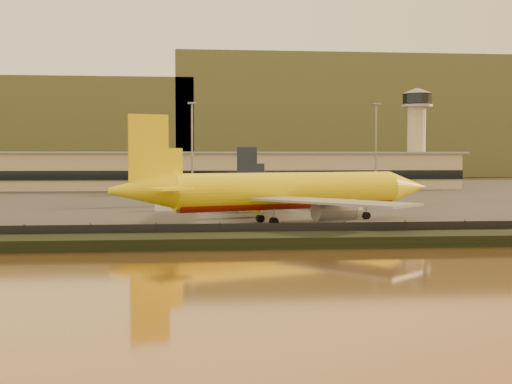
{
  "coord_description": "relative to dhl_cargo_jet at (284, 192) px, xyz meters",
  "views": [
    {
      "loc": [
        -8.97,
        -93.49,
        10.59
      ],
      "look_at": [
        0.91,
        12.0,
        5.04
      ],
      "focal_mm": 45.0,
      "sensor_mm": 36.0,
      "label": 1
    }
  ],
  "objects": [
    {
      "name": "white_narrowbody_jet",
      "position": [
        14.81,
        41.57,
        -1.14
      ],
      "size": [
        44.33,
        42.15,
        13.03
      ],
      "rotation": [
        0.0,
        0.0,
        -0.31
      ],
      "color": "white",
      "rests_on": "tarmac"
    },
    {
      "name": "embankment",
      "position": [
        -5.09,
        -25.63,
        -4.53
      ],
      "size": [
        320.0,
        7.0,
        1.4
      ],
      "primitive_type": "cube",
      "color": "black",
      "rests_on": "ground"
    },
    {
      "name": "perimeter_fence",
      "position": [
        -5.09,
        -21.63,
        -3.93
      ],
      "size": [
        300.0,
        0.05,
        2.2
      ],
      "primitive_type": "cube",
      "color": "black",
      "rests_on": "tarmac"
    },
    {
      "name": "gse_vehicle_white",
      "position": [
        -20.18,
        25.89,
        -4.14
      ],
      "size": [
        4.27,
        2.88,
        1.76
      ],
      "primitive_type": "cube",
      "rotation": [
        0.0,
        0.0,
        0.31
      ],
      "color": "white",
      "rests_on": "tarmac"
    },
    {
      "name": "terminal_building",
      "position": [
        -19.61,
        116.92,
        1.02
      ],
      "size": [
        202.0,
        25.0,
        12.6
      ],
      "color": "tan",
      "rests_on": "tarmac"
    },
    {
      "name": "tarmac",
      "position": [
        -5.09,
        86.37,
        -5.13
      ],
      "size": [
        320.0,
        220.0,
        0.2
      ],
      "primitive_type": "cube",
      "color": "#2D2D2D",
      "rests_on": "ground"
    },
    {
      "name": "dhl_cargo_jet",
      "position": [
        0.0,
        0.0,
        0.0
      ],
      "size": [
        54.87,
        52.2,
        16.83
      ],
      "rotation": [
        0.0,
        0.0,
        0.33
      ],
      "color": "yellow",
      "rests_on": "tarmac"
    },
    {
      "name": "apron_light_masts",
      "position": [
        9.91,
        66.37,
        10.48
      ],
      "size": [
        152.2,
        12.2,
        25.4
      ],
      "color": "slate",
      "rests_on": "tarmac"
    },
    {
      "name": "distant_hills",
      "position": [
        -25.83,
        331.37,
        26.16
      ],
      "size": [
        470.0,
        160.0,
        70.0
      ],
      "color": "olive",
      "rests_on": "ground"
    },
    {
      "name": "gse_vehicle_yellow",
      "position": [
        -3.61,
        21.86,
        -4.04
      ],
      "size": [
        4.76,
        3.19,
        1.97
      ],
      "primitive_type": "cube",
      "rotation": [
        0.0,
        0.0,
        -0.3
      ],
      "color": "yellow",
      "rests_on": "tarmac"
    },
    {
      "name": "control_tower",
      "position": [
        64.91,
        122.37,
        16.44
      ],
      "size": [
        11.2,
        11.2,
        35.5
      ],
      "color": "tan",
      "rests_on": "tarmac"
    },
    {
      "name": "ground",
      "position": [
        -5.09,
        -8.63,
        -5.23
      ],
      "size": [
        900.0,
        900.0,
        0.0
      ],
      "primitive_type": "plane",
      "color": "black",
      "rests_on": "ground"
    }
  ]
}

